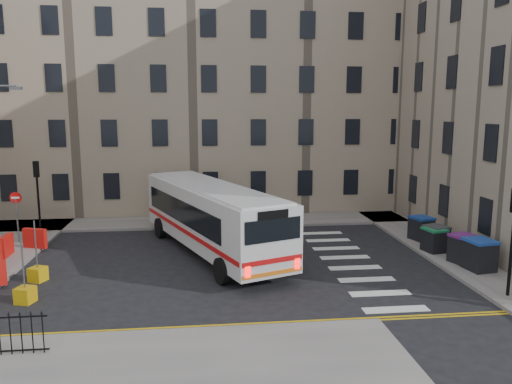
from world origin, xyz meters
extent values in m
plane|color=black|center=(0.00, 0.00, 0.00)|extent=(120.00, 120.00, 0.00)
cube|color=slate|center=(-6.00, 8.60, 0.07)|extent=(36.00, 3.20, 0.15)
cube|color=slate|center=(9.00, 4.00, 0.07)|extent=(2.40, 26.00, 0.15)
cube|color=gray|center=(-7.00, 15.50, 8.00)|extent=(38.00, 10.50, 16.00)
cylinder|color=black|center=(8.60, -5.50, 1.75)|extent=(0.12, 0.12, 3.20)
cylinder|color=black|center=(-12.00, 6.50, 1.75)|extent=(0.12, 0.12, 3.20)
cube|color=black|center=(-12.00, 6.50, 3.80)|extent=(0.28, 0.22, 0.90)
cylinder|color=#595B5E|center=(-12.50, 4.50, 1.35)|extent=(0.08, 0.08, 2.40)
cube|color=red|center=(-12.50, 4.50, 2.85)|extent=(0.60, 0.04, 0.60)
cube|color=red|center=(-12.20, 2.00, 0.65)|extent=(0.25, 1.25, 1.00)
cube|color=red|center=(-11.30, 3.30, 0.65)|extent=(1.26, 0.66, 1.00)
cube|color=silver|center=(-2.40, 1.91, 1.95)|extent=(7.08, 12.42, 2.78)
cube|color=black|center=(-3.91, 1.91, 2.17)|extent=(3.64, 9.14, 1.11)
cube|color=black|center=(-1.30, 2.94, 2.17)|extent=(3.64, 9.14, 1.11)
cube|color=black|center=(-4.65, 7.62, 2.23)|extent=(2.30, 0.95, 1.22)
cube|color=black|center=(-0.15, -3.80, 2.51)|extent=(2.30, 0.95, 0.89)
cube|color=#B10F0F|center=(-3.71, 1.39, 1.28)|extent=(4.44, 11.20, 0.20)
cube|color=#B10F0F|center=(-1.09, 2.42, 1.28)|extent=(4.44, 11.20, 0.20)
cube|color=#FF0C0C|center=(-1.19, -4.22, 1.00)|extent=(0.25, 0.14, 0.45)
cube|color=#FF0C0C|center=(0.89, -3.40, 1.00)|extent=(0.25, 0.14, 0.45)
cylinder|color=black|center=(-5.20, 5.23, 0.56)|extent=(0.70, 1.15, 1.11)
cylinder|color=black|center=(-2.61, 6.25, 0.56)|extent=(0.70, 1.15, 1.11)
cylinder|color=black|center=(-2.10, -2.64, 0.56)|extent=(0.70, 1.15, 1.11)
cylinder|color=black|center=(0.49, -1.62, 0.56)|extent=(0.70, 1.15, 1.11)
cube|color=black|center=(9.16, -2.51, 0.77)|extent=(1.18, 1.31, 1.24)
cube|color=navy|center=(9.16, -2.51, 1.45)|extent=(1.24, 1.38, 0.13)
cube|color=black|center=(9.02, -1.52, 0.74)|extent=(1.25, 1.36, 1.19)
cube|color=#611B66|center=(9.02, -1.52, 1.40)|extent=(1.31, 1.42, 0.12)
cube|color=black|center=(8.52, 0.44, 0.68)|extent=(1.06, 1.17, 1.06)
cube|color=#1A7645|center=(8.52, 0.44, 1.26)|extent=(1.12, 1.22, 0.11)
cube|color=black|center=(8.78, 0.77, 0.70)|extent=(1.17, 1.27, 1.09)
cube|color=#323234|center=(8.78, 0.77, 1.30)|extent=(1.23, 1.32, 0.11)
cube|color=black|center=(8.87, 2.65, 0.72)|extent=(1.20, 1.30, 1.14)
cube|color=navy|center=(8.87, 2.65, 1.35)|extent=(1.26, 1.36, 0.12)
cube|color=#CA9E0B|center=(-9.74, -1.43, 0.30)|extent=(0.79, 0.79, 0.60)
cube|color=#C1940B|center=(-9.45, -3.83, 0.30)|extent=(0.75, 0.75, 0.60)
camera|label=1|loc=(-2.91, -22.31, 7.14)|focal=35.00mm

